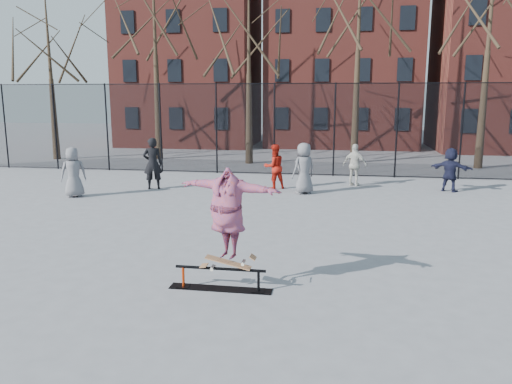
% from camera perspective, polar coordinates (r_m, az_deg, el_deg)
% --- Properties ---
extents(ground, '(100.00, 100.00, 0.00)m').
position_cam_1_polar(ground, '(9.52, 0.47, -10.34)').
color(ground, slate).
extents(skate_rail, '(1.89, 0.29, 0.41)m').
position_cam_1_polar(skate_rail, '(9.20, -4.08, -10.07)').
color(skate_rail, black).
rests_on(skate_rail, ground).
extents(skateboard, '(0.90, 0.22, 0.11)m').
position_cam_1_polar(skateboard, '(9.06, -3.19, -8.32)').
color(skateboard, brown).
rests_on(skateboard, skate_rail).
extents(skater, '(2.06, 1.10, 1.62)m').
position_cam_1_polar(skater, '(8.81, -3.25, -3.02)').
color(skater, '#563B95').
rests_on(skater, skateboard).
extents(bystander_grey, '(1.01, 0.93, 1.73)m').
position_cam_1_polar(bystander_grey, '(18.25, -20.15, 2.14)').
color(bystander_grey, slate).
rests_on(bystander_grey, ground).
extents(bystander_black, '(0.82, 0.67, 1.93)m').
position_cam_1_polar(bystander_black, '(19.02, -11.73, 3.22)').
color(bystander_black, black).
rests_on(bystander_black, ground).
extents(bystander_red, '(1.02, 0.96, 1.67)m').
position_cam_1_polar(bystander_red, '(18.70, 2.10, 2.91)').
color(bystander_red, '#B11A0F').
rests_on(bystander_red, ground).
extents(bystander_white, '(1.04, 0.73, 1.63)m').
position_cam_1_polar(bystander_white, '(19.65, 11.24, 3.04)').
color(bystander_white, beige).
rests_on(bystander_white, ground).
extents(bystander_navy, '(1.54, 1.12, 1.61)m').
position_cam_1_polar(bystander_navy, '(19.48, 21.33, 2.39)').
color(bystander_navy, '#191B32').
rests_on(bystander_navy, ground).
extents(bystander_extra, '(1.06, 1.01, 1.82)m').
position_cam_1_polar(bystander_extra, '(17.80, 5.49, 2.71)').
color(bystander_extra, slate).
rests_on(bystander_extra, ground).
extents(fence, '(34.03, 0.07, 4.00)m').
position_cam_1_polar(fence, '(21.85, 5.74, 7.25)').
color(fence, black).
rests_on(fence, ground).
extents(tree_row, '(33.66, 7.46, 10.67)m').
position_cam_1_polar(tree_row, '(26.25, 6.04, 19.47)').
color(tree_row, black).
rests_on(tree_row, ground).
extents(rowhouses, '(29.00, 7.00, 13.00)m').
position_cam_1_polar(rowhouses, '(34.87, 8.54, 15.16)').
color(rowhouses, maroon).
rests_on(rowhouses, ground).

